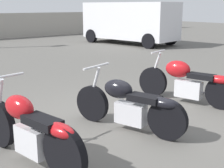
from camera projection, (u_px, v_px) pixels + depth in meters
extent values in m
plane|color=#5B5954|center=(112.00, 120.00, 5.38)|extent=(60.00, 60.00, 0.00)
cylinder|color=black|center=(0.00, 124.00, 4.33)|extent=(0.20, 0.66, 0.66)
cylinder|color=black|center=(64.00, 154.00, 3.46)|extent=(0.20, 0.66, 0.66)
cube|color=silver|center=(32.00, 141.00, 3.86)|extent=(0.28, 0.52, 0.36)
ellipsoid|color=#AD1419|center=(19.00, 107.00, 3.91)|extent=(0.34, 0.54, 0.30)
cube|color=black|center=(42.00, 122.00, 3.64)|extent=(0.32, 0.57, 0.10)
ellipsoid|color=#AD1419|center=(61.00, 130.00, 3.43)|extent=(0.27, 0.47, 0.16)
cylinder|color=silver|center=(0.00, 77.00, 4.11)|extent=(0.71, 0.15, 0.04)
cylinder|color=silver|center=(0.00, 101.00, 4.22)|extent=(0.09, 0.26, 0.66)
cylinder|color=silver|center=(47.00, 146.00, 3.88)|extent=(0.17, 0.66, 0.07)
cylinder|color=black|center=(92.00, 103.00, 5.31)|extent=(0.26, 0.62, 0.61)
cylinder|color=black|center=(167.00, 120.00, 4.54)|extent=(0.26, 0.62, 0.61)
cube|color=silver|center=(131.00, 114.00, 4.90)|extent=(0.33, 0.54, 0.34)
ellipsoid|color=black|center=(118.00, 89.00, 4.94)|extent=(0.39, 0.56, 0.30)
cube|color=black|center=(144.00, 98.00, 4.70)|extent=(0.37, 0.54, 0.10)
ellipsoid|color=black|center=(165.00, 103.00, 4.51)|extent=(0.31, 0.48, 0.16)
cylinder|color=silver|center=(97.00, 66.00, 5.10)|extent=(0.64, 0.21, 0.04)
cylinder|color=silver|center=(94.00, 85.00, 5.20)|extent=(0.12, 0.25, 0.64)
cylinder|color=silver|center=(142.00, 117.00, 4.93)|extent=(0.24, 0.65, 0.07)
cylinder|color=black|center=(153.00, 82.00, 6.77)|extent=(0.25, 0.64, 0.64)
cylinder|color=black|center=(222.00, 93.00, 5.90)|extent=(0.25, 0.64, 0.64)
cube|color=silver|center=(188.00, 89.00, 6.30)|extent=(0.32, 0.57, 0.35)
ellipsoid|color=#AD1419|center=(178.00, 69.00, 6.35)|extent=(0.41, 0.58, 0.35)
cube|color=black|center=(202.00, 76.00, 6.08)|extent=(0.36, 0.57, 0.10)
ellipsoid|color=#AD1419|center=(220.00, 80.00, 5.87)|extent=(0.30, 0.47, 0.16)
cylinder|color=silver|center=(158.00, 52.00, 6.55)|extent=(0.54, 0.16, 0.04)
cylinder|color=silver|center=(155.00, 67.00, 6.66)|extent=(0.11, 0.26, 0.65)
cylinder|color=silver|center=(198.00, 92.00, 6.32)|extent=(0.20, 0.57, 0.07)
cube|color=silver|center=(130.00, 21.00, 16.02)|extent=(2.59, 5.21, 1.82)
cube|color=black|center=(96.00, 12.00, 17.54)|extent=(1.71, 0.27, 0.55)
cylinder|color=black|center=(92.00, 36.00, 16.82)|extent=(0.32, 0.72, 0.70)
cylinder|color=black|center=(114.00, 34.00, 18.11)|extent=(0.32, 0.72, 0.70)
cylinder|color=black|center=(149.00, 41.00, 14.34)|extent=(0.32, 0.72, 0.70)
cylinder|color=black|center=(170.00, 38.00, 15.64)|extent=(0.32, 0.72, 0.70)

